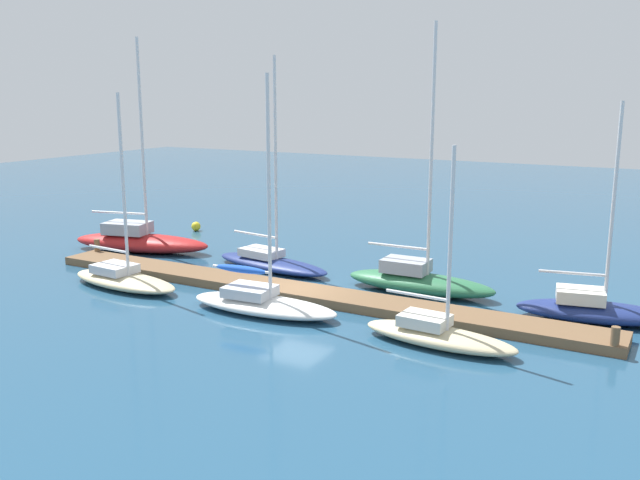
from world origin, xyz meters
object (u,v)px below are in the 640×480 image
Objects in this scene: sailboat_3 at (262,301)px; sailboat_5 at (437,333)px; mooring_buoy_yellow at (196,226)px; sailboat_0 at (139,240)px; sailboat_2 at (271,260)px; sailboat_4 at (418,279)px; sailboat_1 at (123,278)px; sailboat_6 at (594,308)px.

sailboat_5 is at bearing -3.96° from sailboat_3.
mooring_buoy_yellow is at bearing 153.06° from sailboat_5.
sailboat_0 reaches higher than sailboat_2.
sailboat_2 is at bearing 177.19° from sailboat_4.
sailboat_0 is 19.58× the size of mooring_buoy_yellow.
sailboat_1 is at bearing -176.91° from sailboat_5.
sailboat_6 is (4.17, 5.14, 0.08)m from sailboat_5.
sailboat_2 is (8.18, 0.14, -0.17)m from sailboat_0.
sailboat_1 is at bearing -65.12° from mooring_buoy_yellow.
mooring_buoy_yellow is at bearing 119.34° from sailboat_1.
sailboat_3 is 12.32m from sailboat_6.
sailboat_3 is at bearing 4.26° from sailboat_1.
sailboat_6 is at bearing 19.84° from sailboat_1.
sailboat_4 is (11.43, 5.43, 0.17)m from sailboat_1.
sailboat_1 is 1.04× the size of sailboat_6.
sailboat_4 is (7.54, -0.23, 0.13)m from sailboat_2.
mooring_buoy_yellow is (-23.67, 6.28, -0.21)m from sailboat_6.
sailboat_5 is 0.83× the size of sailboat_6.
sailboat_6 is at bearing -14.85° from mooring_buoy_yellow.
sailboat_3 is (11.49, -5.53, -0.16)m from sailboat_0.
sailboat_2 is at bearing -31.86° from mooring_buoy_yellow.
sailboat_4 reaches higher than sailboat_3.
sailboat_5 is 22.60m from mooring_buoy_yellow.
sailboat_0 is at bearing 167.43° from sailboat_6.
sailboat_0 reaches higher than mooring_buoy_yellow.
mooring_buoy_yellow is (-0.97, 5.83, -0.35)m from sailboat_0.
sailboat_4 is 1.65× the size of sailboat_5.
sailboat_5 is at bearing 4.13° from sailboat_1.
sailboat_6 is 24.49m from mooring_buoy_yellow.
sailboat_0 is at bearing 166.63° from sailboat_5.
sailboat_6 is at bearing -14.64° from sailboat_0.
sailboat_5 is at bearing -140.48° from sailboat_6.
sailboat_4 is at bearing 48.68° from sailboat_3.
sailboat_4 is 6.99m from sailboat_6.
sailboat_3 is 1.34× the size of sailboat_5.
sailboat_0 is 22.71m from sailboat_6.
sailboat_5 is (18.53, -5.59, -0.21)m from sailboat_0.
sailboat_0 is 15.72m from sailboat_4.
sailboat_5 is at bearing -30.30° from sailboat_0.
sailboat_6 is at bearing 20.91° from sailboat_3.
sailboat_0 is at bearing 132.38° from sailboat_1.
sailboat_6 is (11.22, 5.09, 0.02)m from sailboat_3.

